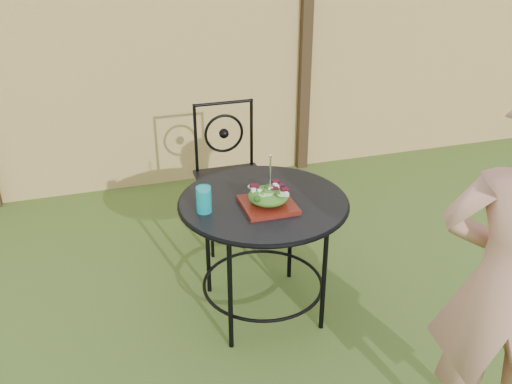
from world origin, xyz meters
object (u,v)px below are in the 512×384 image
patio_chair (230,171)px  diner (511,286)px  patio_table (263,222)px  salad_plate (268,205)px

patio_chair → diner: 2.14m
patio_table → patio_chair: bearing=87.0°
patio_table → diner: (0.64, -1.14, 0.23)m
salad_plate → patio_table: bearing=89.0°
patio_table → salad_plate: (-0.00, -0.09, 0.15)m
diner → salad_plate: 1.24m
patio_table → diner: size_ratio=0.57×
patio_table → patio_chair: 0.89m
patio_table → salad_plate: 0.17m
patio_chair → patio_table: bearing=-93.0°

